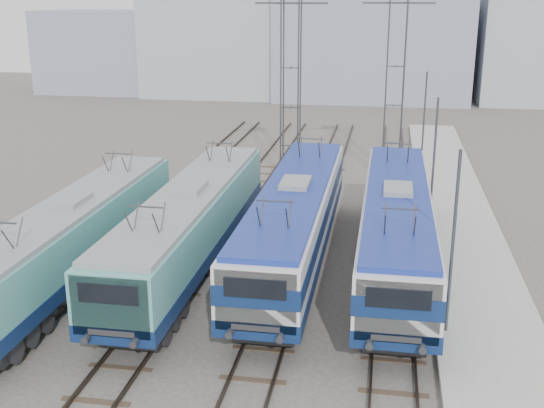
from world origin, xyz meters
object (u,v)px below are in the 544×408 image
Objects in this scene: locomotive_center_right at (294,217)px; locomotive_center_left at (189,223)px; mast_front at (453,247)px; mast_rear at (424,124)px; locomotive_far_left at (71,236)px; catenary_tower_west at (291,82)px; catenary_tower_east at (395,80)px; mast_mid at (433,165)px; locomotive_far_right at (396,223)px.

locomotive_center_left is at bearing -163.84° from locomotive_center_right.
mast_front is 24.00m from mast_rear.
catenary_tower_west is at bearing 69.21° from locomotive_far_left.
locomotive_far_left is 15.56m from mast_front.
locomotive_center_right reaches higher than locomotive_far_left.
locomotive_far_left is 24.22m from catenary_tower_east.
mast_rear reaches higher than locomotive_center_left.
mast_rear reaches higher than locomotive_far_left.
mast_front is at bearing -8.22° from locomotive_far_left.
mast_front reaches higher than locomotive_center_left.
mast_front is 1.00× the size of mast_mid.
locomotive_center_right is (9.00, 3.54, 0.18)m from locomotive_far_left.
catenary_tower_east is 4.28m from mast_rear.
locomotive_center_right is at bearing -104.66° from catenary_tower_east.
mast_front is at bearing -90.00° from mast_mid.
catenary_tower_west is at bearing 98.98° from locomotive_center_right.
mast_front is at bearing -90.00° from mast_rear.
locomotive_far_right is at bearing -64.71° from catenary_tower_west.
catenary_tower_west is (-6.75, 14.29, 4.29)m from locomotive_far_right.
locomotive_far_right is at bearing -95.78° from mast_rear.
locomotive_far_left is at bearing -125.17° from mast_rear.
locomotive_far_right reaches higher than locomotive_far_left.
locomotive_far_left is at bearing 171.78° from mast_front.
catenary_tower_east is 22.32m from mast_front.
mast_rear is (0.00, 12.00, 0.00)m from mast_mid.
catenary_tower_east is at bearing 56.19° from locomotive_far_left.
catenary_tower_west is at bearing 113.27° from mast_front.
mast_front is at bearing -84.55° from catenary_tower_east.
mast_mid is (15.35, 9.78, 1.30)m from locomotive_far_left.
locomotive_center_left is at bearing 26.42° from locomotive_far_left.
mast_mid is (2.10, -10.00, -3.14)m from catenary_tower_east.
mast_mid is (10.85, 7.55, 1.22)m from locomotive_center_left.
mast_rear reaches higher than locomotive_center_right.
locomotive_center_right is 2.68× the size of mast_front.
locomotive_far_left is 1.47× the size of catenary_tower_east.
locomotive_center_right is at bearing 179.41° from locomotive_far_right.
locomotive_far_right is 6.65m from mast_mid.
locomotive_far_right is at bearing -106.39° from mast_mid.
mast_front is at bearing -22.32° from locomotive_center_left.
locomotive_center_left is 1.53× the size of catenary_tower_east.
locomotive_far_right is (4.50, -0.05, -0.03)m from locomotive_center_right.
locomotive_far_right is 2.64× the size of mast_front.
catenary_tower_west is (6.75, 17.78, 4.44)m from locomotive_far_left.
catenary_tower_east is at bearing 17.10° from catenary_tower_west.
catenary_tower_east is at bearing -136.40° from mast_rear.
mast_rear is at bearing 70.81° from locomotive_center_right.
locomotive_far_right is at bearing -0.59° from locomotive_center_right.
locomotive_far_right is at bearing 14.51° from locomotive_far_left.
mast_mid is (8.60, -8.00, -3.14)m from catenary_tower_west.
locomotive_far_left is at bearing -123.81° from catenary_tower_east.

